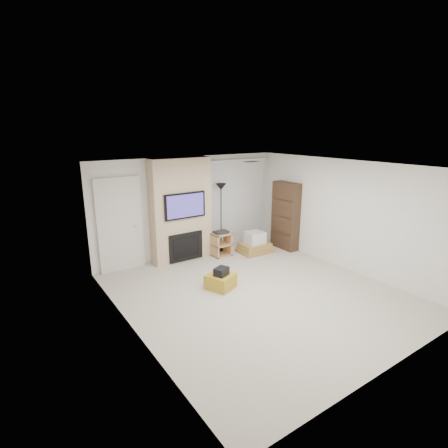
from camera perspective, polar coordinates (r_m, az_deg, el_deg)
floor at (r=7.09m, az=5.55°, el=-11.16°), size 5.00×5.50×0.00m
ceiling at (r=6.38m, az=6.14°, el=9.37°), size 5.00×5.50×0.00m
wall_back at (r=8.84m, az=-5.65°, el=2.83°), size 5.00×0.00×2.50m
wall_front at (r=4.98m, az=26.74°, el=-8.87°), size 5.00×0.00×2.50m
wall_left at (r=5.45m, az=-14.92°, el=-5.66°), size 0.00×5.50×2.50m
wall_right at (r=8.41m, az=19.05°, el=1.39°), size 0.00×5.50×2.50m
hvac_vent at (r=7.25m, az=4.46°, el=10.09°), size 0.35×0.18×0.01m
ottoman at (r=7.21m, az=-0.56°, el=-9.30°), size 0.66×0.66×0.30m
black_bag at (r=7.07m, az=-0.43°, el=-7.76°), size 0.34×0.31×0.16m
fireplace_wall at (r=8.50m, az=-7.04°, el=2.19°), size 1.50×0.47×2.50m
entry_door at (r=8.18m, az=-16.62°, el=-0.19°), size 1.02×0.11×2.14m
vertical_blinds at (r=9.53m, az=1.92°, el=3.94°), size 1.98×0.10×2.37m
floor_lamp at (r=8.99m, az=-0.49°, el=4.22°), size 0.27×0.27×1.80m
av_stand at (r=8.89m, az=-0.46°, el=-3.08°), size 0.45×0.38×0.66m
box_stack at (r=9.21m, az=5.05°, el=-3.36°), size 0.86×0.67×0.56m
bookshelf at (r=9.47m, az=10.01°, el=1.33°), size 0.30×0.80×1.80m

